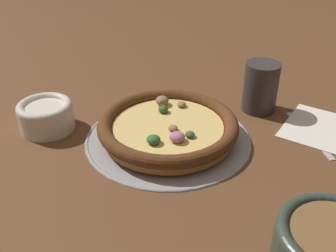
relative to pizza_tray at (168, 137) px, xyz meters
name	(u,v)px	position (x,y,z in m)	size (l,w,h in m)	color
ground_plane	(168,138)	(0.00, 0.00, 0.00)	(3.00, 3.00, 0.00)	brown
pizza_tray	(168,137)	(0.00, 0.00, 0.00)	(0.33, 0.33, 0.01)	#9E9EA3
pizza	(168,127)	(0.00, 0.00, 0.02)	(0.28, 0.28, 0.04)	#A86B33
bowl_near	(46,115)	(-0.03, 0.25, 0.03)	(0.11, 0.11, 0.06)	silver
bowl_far	(335,245)	(-0.24, -0.29, 0.03)	(0.16, 0.16, 0.06)	#334238
drinking_cup	(261,87)	(0.17, -0.16, 0.05)	(0.08, 0.08, 0.11)	#383333
napkin	(316,127)	(0.12, -0.29, 0.00)	(0.19, 0.16, 0.01)	white
fork	(307,131)	(0.10, -0.27, 0.00)	(0.17, 0.09, 0.00)	#B7B7BC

